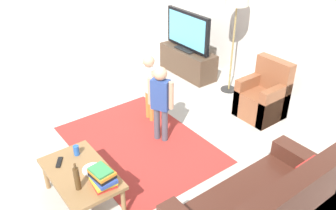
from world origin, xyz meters
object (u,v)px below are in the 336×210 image
object	(u,v)px
floor_lamp	(237,2)
soda_can	(76,150)
tv_stand	(188,62)
tv	(188,32)
child_near_tv	(149,82)
child_center	(161,98)
tv_remote	(59,162)
armchair	(264,98)
bottle	(77,178)
coffee_table	(81,176)
book_stack	(103,177)
plate	(93,169)

from	to	relation	value
floor_lamp	soda_can	size ratio (longest dim) A/B	14.83
tv_stand	tv	bearing A→B (deg)	-90.00
child_near_tv	tv_stand	bearing A→B (deg)	121.01
child_center	tv_remote	size ratio (longest dim) A/B	6.54
floor_lamp	tv	bearing A→B (deg)	-169.83
armchair	child_near_tv	bearing A→B (deg)	-123.56
bottle	floor_lamp	bearing A→B (deg)	108.67
child_center	floor_lamp	bearing A→B (deg)	104.44
child_near_tv	tv	bearing A→B (deg)	121.37
coffee_table	book_stack	xyz separation A→B (m)	(0.32, 0.11, 0.15)
child_center	bottle	bearing A→B (deg)	-66.45
child_near_tv	soda_can	xyz separation A→B (m)	(0.67, -1.47, -0.15)
tv_stand	bottle	xyz separation A→B (m)	(2.09, -3.19, 0.31)
tv_stand	soda_can	size ratio (longest dim) A/B	10.00
tv_stand	plate	distance (m)	3.52
child_near_tv	soda_can	bearing A→B (deg)	-65.45
soda_can	bottle	bearing A→B (deg)	-22.93
bottle	tv_remote	distance (m)	0.52
child_near_tv	plate	distance (m)	1.79
child_near_tv	coffee_table	xyz separation A→B (m)	(0.97, -1.57, -0.26)
tv	tv_remote	xyz separation A→B (m)	(1.59, -3.17, -0.42)
floor_lamp	bottle	distance (m)	3.66
coffee_table	tv_stand	bearing A→B (deg)	121.39
bottle	armchair	bearing A→B (deg)	94.11
bottle	tv_stand	bearing A→B (deg)	123.27
tv_stand	child_near_tv	distance (m)	1.79
floor_lamp	child_near_tv	size ratio (longest dim) A/B	1.70
child_center	bottle	distance (m)	1.65
tv_stand	bottle	distance (m)	3.83
child_near_tv	coffee_table	bearing A→B (deg)	-58.26
tv	plate	distance (m)	3.53
tv	plate	size ratio (longest dim) A/B	5.00
tv_stand	tv_remote	bearing A→B (deg)	-63.47
tv_remote	coffee_table	bearing A→B (deg)	55.25
child_near_tv	bottle	xyz separation A→B (m)	(1.19, -1.69, -0.07)
floor_lamp	child_center	distance (m)	2.09
plate	tv_remote	bearing A→B (deg)	-144.00
coffee_table	soda_can	distance (m)	0.33
floor_lamp	coffee_table	bearing A→B (deg)	-74.24
book_stack	tv_remote	world-z (taller)	book_stack
tv	book_stack	size ratio (longest dim) A/B	3.79
tv_stand	floor_lamp	xyz separation A→B (m)	(0.96, 0.15, 1.30)
floor_lamp	child_center	size ratio (longest dim) A/B	1.60
floor_lamp	tv_remote	world-z (taller)	floor_lamp
child_near_tv	tv_remote	xyz separation A→B (m)	(0.69, -1.69, -0.20)
tv_stand	coffee_table	distance (m)	3.60
coffee_table	tv_remote	world-z (taller)	tv_remote
tv_stand	armchair	bearing A→B (deg)	-1.21
book_stack	bottle	size ratio (longest dim) A/B	0.91
tv_stand	tv_remote	size ratio (longest dim) A/B	7.06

